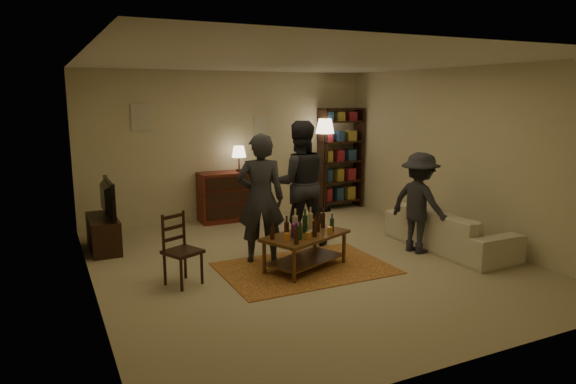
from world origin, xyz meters
TOP-DOWN VIEW (x-y plane):
  - floor at (0.00, 0.00)m, footprint 6.00×6.00m
  - room_shell at (-0.65, 2.98)m, footprint 6.00×6.00m
  - rug at (-0.14, -0.25)m, footprint 2.20×1.50m
  - coffee_table at (-0.15, -0.25)m, footprint 1.31×1.02m
  - dining_chair at (-1.77, -0.07)m, footprint 0.51×0.51m
  - tv_stand at (-2.44, 1.80)m, footprint 0.40×1.00m
  - dresser at (-0.19, 2.71)m, footprint 1.00×0.50m
  - bookshelf at (2.25, 2.78)m, footprint 0.90×0.34m
  - floor_lamp at (1.80, 2.65)m, footprint 0.36×0.36m
  - sofa at (2.20, -0.40)m, footprint 0.81×2.08m
  - person_left at (-0.55, 0.28)m, footprint 0.76×0.63m
  - person_right at (0.31, 0.82)m, footprint 1.09×0.95m
  - person_by_sofa at (1.70, -0.30)m, footprint 0.74×1.05m

SIDE VIEW (x-z plane):
  - floor at x=0.00m, z-range 0.00..0.00m
  - rug at x=-0.14m, z-range 0.00..0.01m
  - sofa at x=2.20m, z-range 0.00..0.61m
  - tv_stand at x=-2.44m, z-range -0.14..0.91m
  - coffee_table at x=-0.15m, z-range 0.01..0.82m
  - dining_chair at x=-1.77m, z-range 0.02..0.91m
  - dresser at x=-0.19m, z-range -0.20..1.16m
  - person_by_sofa at x=1.70m, z-range 0.00..1.47m
  - person_left at x=-0.55m, z-range 0.00..1.78m
  - person_right at x=0.31m, z-range 0.00..1.90m
  - bookshelf at x=2.25m, z-range 0.03..2.04m
  - floor_lamp at x=1.80m, z-range 0.64..2.46m
  - room_shell at x=-0.65m, z-range -1.19..4.81m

